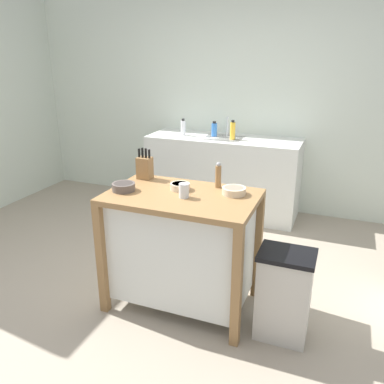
{
  "coord_description": "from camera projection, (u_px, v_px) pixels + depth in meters",
  "views": [
    {
      "loc": [
        1.25,
        -2.47,
        1.84
      ],
      "look_at": [
        0.23,
        0.13,
        0.84
      ],
      "focal_mm": 36.97,
      "sensor_mm": 36.0,
      "label": 1
    }
  ],
  "objects": [
    {
      "name": "kitchen_island",
      "position": [
        182.0,
        244.0,
        2.91
      ],
      "size": [
        1.06,
        0.66,
        0.89
      ],
      "color": "olive",
      "rests_on": "ground"
    },
    {
      "name": "drinking_cup",
      "position": [
        184.0,
        191.0,
        2.7
      ],
      "size": [
        0.07,
        0.07,
        0.1
      ],
      "color": "silver",
      "rests_on": "kitchen_island"
    },
    {
      "name": "pepper_grinder",
      "position": [
        218.0,
        176.0,
        2.88
      ],
      "size": [
        0.04,
        0.04,
        0.19
      ],
      "color": "olive",
      "rests_on": "kitchen_island"
    },
    {
      "name": "bottle_dish_soap",
      "position": [
        183.0,
        128.0,
        4.61
      ],
      "size": [
        0.06,
        0.06,
        0.19
      ],
      "color": "white",
      "rests_on": "sink_counter"
    },
    {
      "name": "bowl_ceramic_small",
      "position": [
        234.0,
        191.0,
        2.76
      ],
      "size": [
        0.17,
        0.17,
        0.05
      ],
      "color": "beige",
      "rests_on": "kitchen_island"
    },
    {
      "name": "bottle_hand_soap",
      "position": [
        214.0,
        129.0,
        4.56
      ],
      "size": [
        0.07,
        0.07,
        0.17
      ],
      "color": "blue",
      "rests_on": "sink_counter"
    },
    {
      "name": "bowl_ceramic_wide",
      "position": [
        180.0,
        186.0,
        2.86
      ],
      "size": [
        0.14,
        0.14,
        0.05
      ],
      "color": "beige",
      "rests_on": "kitchen_island"
    },
    {
      "name": "sink_faucet",
      "position": [
        228.0,
        126.0,
        4.59
      ],
      "size": [
        0.02,
        0.02,
        0.22
      ],
      "color": "#B7BCC1",
      "rests_on": "sink_counter"
    },
    {
      "name": "ground_plane",
      "position": [
        160.0,
        291.0,
        3.21
      ],
      "size": [
        6.35,
        6.35,
        0.0
      ],
      "primitive_type": "plane",
      "color": "gray",
      "rests_on": "ground"
    },
    {
      "name": "wall_back",
      "position": [
        237.0,
        99.0,
        4.67
      ],
      "size": [
        5.35,
        0.1,
        2.6
      ],
      "primitive_type": "cube",
      "color": "silver",
      "rests_on": "ground"
    },
    {
      "name": "knife_block",
      "position": [
        145.0,
        167.0,
        3.09
      ],
      "size": [
        0.11,
        0.09,
        0.24
      ],
      "color": "olive",
      "rests_on": "kitchen_island"
    },
    {
      "name": "sink_counter",
      "position": [
        223.0,
        175.0,
        4.66
      ],
      "size": [
        1.75,
        0.6,
        0.91
      ],
      "color": "silver",
      "rests_on": "ground"
    },
    {
      "name": "bowl_stoneware_deep",
      "position": [
        124.0,
        187.0,
        2.83
      ],
      "size": [
        0.17,
        0.17,
        0.06
      ],
      "color": "#564C47",
      "rests_on": "kitchen_island"
    },
    {
      "name": "bottle_spray_cleaner",
      "position": [
        233.0,
        131.0,
        4.38
      ],
      "size": [
        0.06,
        0.06,
        0.22
      ],
      "color": "yellow",
      "rests_on": "sink_counter"
    },
    {
      "name": "trash_bin",
      "position": [
        284.0,
        295.0,
        2.62
      ],
      "size": [
        0.36,
        0.28,
        0.63
      ],
      "color": "#B7B2A8",
      "rests_on": "ground"
    }
  ]
}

